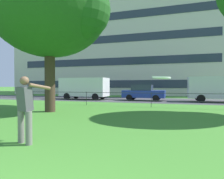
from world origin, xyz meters
TOP-DOWN VIEW (x-y plane):
  - street_strip at (0.00, 19.24)m, footprint 80.00×7.16m
  - park_fence at (0.00, 12.89)m, footprint 38.22×0.04m
  - tree_large_lawn at (-5.15, 9.38)m, footprint 6.84×7.84m
  - person_thrower at (-2.12, 3.50)m, footprint 0.66×0.74m
  - frisbee at (1.27, 2.45)m, footprint 0.33×0.33m
  - panel_van_far_right at (-7.55, 18.38)m, footprint 5.06×2.22m
  - car_blue_right at (-1.36, 18.57)m, footprint 4.04×1.89m
  - panel_van_left at (5.20, 18.72)m, footprint 5.01×2.12m
  - apartment_building_background at (-7.61, 33.99)m, footprint 35.64×13.41m

SIDE VIEW (x-z plane):
  - street_strip at x=0.00m, z-range 0.00..0.01m
  - park_fence at x=0.00m, z-range 0.17..1.17m
  - car_blue_right at x=-1.36m, z-range 0.01..1.55m
  - person_thrower at x=-2.12m, z-range 0.07..1.77m
  - panel_van_far_right at x=-7.55m, z-range 0.15..2.39m
  - panel_van_left at x=5.20m, z-range 0.15..2.39m
  - frisbee at x=1.27m, z-range 1.57..1.61m
  - tree_large_lawn at x=-5.15m, z-range 1.54..10.59m
  - apartment_building_background at x=-7.61m, z-range 0.00..20.37m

